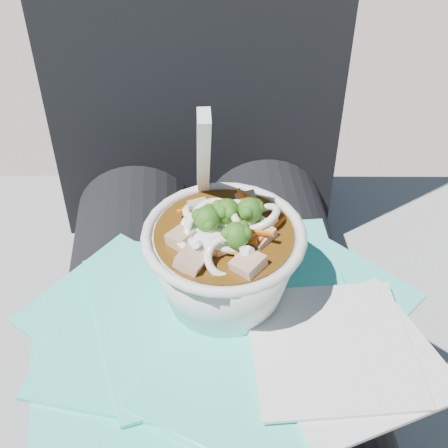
{
  "coord_description": "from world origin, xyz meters",
  "views": [
    {
      "loc": [
        -0.02,
        -0.39,
        1.02
      ],
      "look_at": [
        0.01,
        -0.01,
        0.68
      ],
      "focal_mm": 50.0,
      "sensor_mm": 36.0,
      "label": 1
    }
  ],
  "objects": [
    {
      "name": "lap",
      "position": [
        0.0,
        0.0,
        0.5
      ],
      "size": [
        0.31,
        0.48,
        0.15
      ],
      "color": "black",
      "rests_on": "stone_ledge"
    },
    {
      "name": "stone_ledge",
      "position": [
        0.0,
        0.15,
        0.21
      ],
      "size": [
        1.04,
        0.58,
        0.43
      ],
      "primitive_type": "cube",
      "rotation": [
        0.0,
        0.0,
        -0.09
      ],
      "color": "gray",
      "rests_on": "ground"
    },
    {
      "name": "person_body",
      "position": [
        0.0,
        0.09,
        0.53
      ],
      "size": [
        0.34,
        0.94,
        0.98
      ],
      "color": "black",
      "rests_on": "ground"
    },
    {
      "name": "napkins",
      "position": [
        0.1,
        -0.08,
        0.6
      ],
      "size": [
        0.17,
        0.17,
        0.01
      ],
      "color": "silver",
      "rests_on": "plastic_bag"
    },
    {
      "name": "plastic_bag",
      "position": [
        0.0,
        -0.04,
        0.58
      ],
      "size": [
        0.39,
        0.3,
        0.02
      ],
      "color": "#33D5C1",
      "rests_on": "lap"
    },
    {
      "name": "udon_bowl",
      "position": [
        0.01,
        -0.01,
        0.64
      ],
      "size": [
        0.14,
        0.14,
        0.19
      ],
      "color": "silver",
      "rests_on": "plastic_bag"
    }
  ]
}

